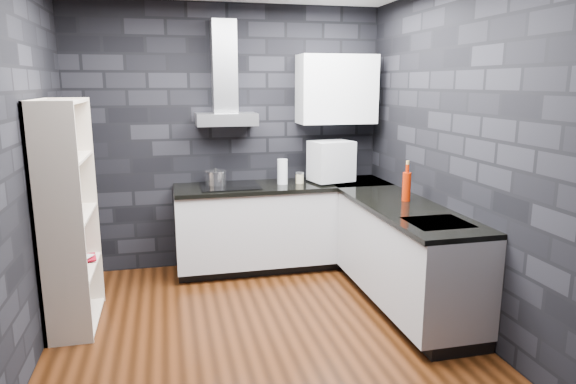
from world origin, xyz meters
name	(u,v)px	position (x,y,z in m)	size (l,w,h in m)	color
ground	(259,328)	(0.00, 0.00, 0.00)	(3.20, 3.20, 0.00)	#3E1D0B
wall_back	(230,138)	(0.00, 1.62, 1.35)	(3.20, 0.05, 2.70)	black
wall_front	(320,214)	(0.00, -1.62, 1.35)	(3.20, 0.05, 2.70)	black
wall_left	(18,169)	(-1.62, 0.00, 1.35)	(0.05, 3.20, 2.70)	black
wall_right	(452,154)	(1.62, 0.00, 1.35)	(0.05, 3.20, 2.70)	black
toekick_back	(282,261)	(0.50, 1.34, 0.05)	(2.18, 0.50, 0.10)	black
toekick_right	(407,301)	(1.34, 0.10, 0.05)	(0.50, 1.78, 0.10)	black
counter_back_cab	(283,223)	(0.50, 1.30, 0.48)	(2.20, 0.60, 0.76)	silver
counter_right_cab	(405,254)	(1.30, 0.10, 0.48)	(0.60, 1.80, 0.76)	silver
counter_back_top	(283,186)	(0.50, 1.29, 0.88)	(2.20, 0.62, 0.04)	black
counter_right_top	(406,209)	(1.29, 0.10, 0.88)	(0.62, 1.80, 0.04)	black
counter_corner_top	(356,182)	(1.30, 1.30, 0.88)	(0.62, 0.62, 0.04)	black
hood_body	(226,119)	(-0.05, 1.43, 1.56)	(0.60, 0.34, 0.12)	#B8B9BD
hood_chimney	(224,67)	(-0.05, 1.50, 2.07)	(0.24, 0.20, 0.90)	#B8B9BD
upper_cabinet	(336,89)	(1.10, 1.43, 1.85)	(0.80, 0.35, 0.70)	silver
cooktop	(230,186)	(-0.05, 1.30, 0.91)	(0.58, 0.50, 0.01)	black
sink_rim	(438,223)	(1.30, -0.40, 0.89)	(0.44, 0.40, 0.01)	#B8B9BD
pot	(216,178)	(-0.18, 1.39, 0.97)	(0.21, 0.21, 0.12)	silver
glass_vase	(282,172)	(0.49, 1.30, 1.03)	(0.10, 0.10, 0.26)	white
storage_jar	(300,179)	(0.68, 1.30, 0.95)	(0.08, 0.08, 0.10)	tan
utensil_crock	(318,176)	(0.87, 1.31, 0.96)	(0.10, 0.10, 0.12)	silver
appliance_garage	(331,161)	(1.00, 1.27, 1.12)	(0.41, 0.32, 0.41)	silver
red_bottle	(407,187)	(1.38, 0.31, 1.03)	(0.07, 0.07, 0.25)	#9D1E04
bookshelf	(68,216)	(-1.42, 0.44, 0.90)	(0.34, 0.80, 1.80)	beige
fruit_bowl	(67,213)	(-1.42, 0.39, 0.94)	(0.19, 0.19, 0.05)	silver
book_red	(75,248)	(-1.43, 0.63, 0.57)	(0.16, 0.02, 0.21)	maroon
book_second	(70,247)	(-1.46, 0.61, 0.59)	(0.15, 0.02, 0.20)	#B2B2B2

